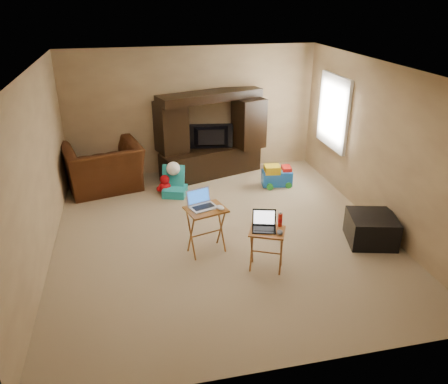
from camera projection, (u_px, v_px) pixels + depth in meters
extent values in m
plane|color=tan|center=(221.00, 233.00, 6.80)|extent=(5.50, 5.50, 0.00)
plane|color=silver|center=(221.00, 69.00, 5.75)|extent=(5.50, 5.50, 0.00)
plane|color=tan|center=(192.00, 111.00, 8.71)|extent=(5.00, 0.00, 5.00)
plane|color=tan|center=(286.00, 264.00, 3.83)|extent=(5.00, 0.00, 5.00)
plane|color=tan|center=(37.00, 172.00, 5.78)|extent=(0.00, 5.50, 5.50)
plane|color=tan|center=(379.00, 146.00, 6.76)|extent=(0.00, 5.50, 5.50)
plane|color=white|center=(334.00, 112.00, 8.07)|extent=(0.00, 1.20, 1.20)
cube|color=white|center=(333.00, 112.00, 8.06)|extent=(0.06, 1.14, 1.34)
cube|color=black|center=(211.00, 135.00, 8.61)|extent=(2.14, 1.13, 1.70)
imported|color=black|center=(211.00, 137.00, 8.58)|extent=(0.87, 0.23, 0.50)
imported|color=#47240F|center=(103.00, 167.00, 8.15)|extent=(1.59, 1.46, 0.88)
cube|color=black|center=(371.00, 229.00, 6.49)|extent=(0.82, 0.82, 0.43)
cube|color=#A06926|center=(206.00, 230.00, 6.18)|extent=(0.63, 0.55, 0.69)
cube|color=#A26527|center=(266.00, 250.00, 5.82)|extent=(0.56, 0.52, 0.59)
cube|color=#BBBBC1|center=(203.00, 200.00, 6.01)|extent=(0.44, 0.40, 0.24)
cube|color=black|center=(264.00, 222.00, 5.65)|extent=(0.37, 0.33, 0.24)
ellipsoid|color=white|center=(220.00, 208.00, 6.00)|extent=(0.14, 0.16, 0.06)
ellipsoid|color=#404045|center=(280.00, 232.00, 5.60)|extent=(0.11, 0.14, 0.05)
cylinder|color=red|center=(280.00, 220.00, 5.76)|extent=(0.06, 0.06, 0.18)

